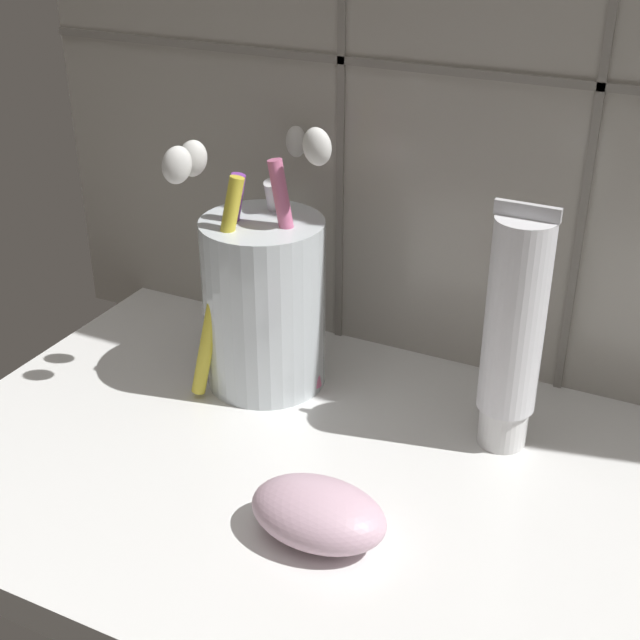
# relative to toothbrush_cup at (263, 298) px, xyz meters

# --- Properties ---
(sink_counter) EXTENTS (0.63, 0.30, 0.02)m
(sink_counter) POSITION_rel_toothbrush_cup_xyz_m (0.16, -0.07, -0.07)
(sink_counter) COLOR white
(sink_counter) RESTS_ON ground
(toothbrush_cup) EXTENTS (0.10, 0.13, 0.18)m
(toothbrush_cup) POSITION_rel_toothbrush_cup_xyz_m (0.00, 0.00, 0.00)
(toothbrush_cup) COLOR silver
(toothbrush_cup) RESTS_ON sink_counter
(toothpaste_tube) EXTENTS (0.04, 0.03, 0.15)m
(toothpaste_tube) POSITION_rel_toothbrush_cup_xyz_m (0.16, -0.00, 0.01)
(toothpaste_tube) COLOR white
(toothpaste_tube) RESTS_ON sink_counter
(soap_bar) EXTENTS (0.07, 0.05, 0.03)m
(soap_bar) POSITION_rel_toothbrush_cup_xyz_m (0.10, -0.12, -0.04)
(soap_bar) COLOR #DBB2C6
(soap_bar) RESTS_ON sink_counter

